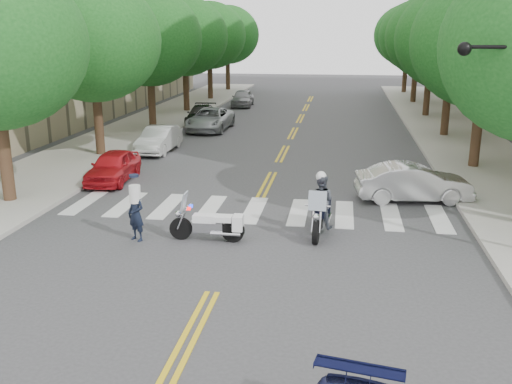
% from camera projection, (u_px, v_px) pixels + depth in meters
% --- Properties ---
extents(ground, '(140.00, 140.00, 0.00)m').
position_uv_depth(ground, '(212.00, 292.00, 13.55)').
color(ground, '#38383A').
rests_on(ground, ground).
extents(sidewalk_left, '(5.00, 60.00, 0.15)m').
position_uv_depth(sidewalk_left, '(142.00, 128.00, 35.82)').
color(sidewalk_left, '#9E9991').
rests_on(sidewalk_left, ground).
extents(sidewalk_right, '(5.00, 60.00, 0.15)m').
position_uv_depth(sidewalk_right, '(456.00, 136.00, 33.09)').
color(sidewalk_right, '#9E9991').
rests_on(sidewalk_right, ground).
extents(tree_l_1, '(6.40, 6.40, 8.45)m').
position_uv_depth(tree_l_1, '(92.00, 40.00, 26.61)').
color(tree_l_1, '#382316').
rests_on(tree_l_1, ground).
extents(tree_l_2, '(6.40, 6.40, 8.45)m').
position_uv_depth(tree_l_2, '(149.00, 38.00, 34.22)').
color(tree_l_2, '#382316').
rests_on(tree_l_2, ground).
extents(tree_l_3, '(6.40, 6.40, 8.45)m').
position_uv_depth(tree_l_3, '(184.00, 37.00, 41.82)').
color(tree_l_3, '#382316').
rests_on(tree_l_3, ground).
extents(tree_l_4, '(6.40, 6.40, 8.45)m').
position_uv_depth(tree_l_4, '(209.00, 36.00, 49.43)').
color(tree_l_4, '#382316').
rests_on(tree_l_4, ground).
extents(tree_l_5, '(6.40, 6.40, 8.45)m').
position_uv_depth(tree_l_5, '(227.00, 35.00, 57.04)').
color(tree_l_5, '#382316').
rests_on(tree_l_5, ground).
extents(tree_r_1, '(6.40, 6.40, 8.45)m').
position_uv_depth(tree_r_1, '(486.00, 41.00, 24.08)').
color(tree_r_1, '#382316').
rests_on(tree_r_1, ground).
extents(tree_r_2, '(6.40, 6.40, 8.45)m').
position_uv_depth(tree_r_2, '(453.00, 39.00, 31.69)').
color(tree_r_2, '#382316').
rests_on(tree_r_2, ground).
extents(tree_r_3, '(6.40, 6.40, 8.45)m').
position_uv_depth(tree_r_3, '(432.00, 37.00, 39.30)').
color(tree_r_3, '#382316').
rests_on(tree_r_3, ground).
extents(tree_r_4, '(6.40, 6.40, 8.45)m').
position_uv_depth(tree_r_4, '(418.00, 36.00, 46.90)').
color(tree_r_4, '#382316').
rests_on(tree_r_4, ground).
extents(tree_r_5, '(6.40, 6.40, 8.45)m').
position_uv_depth(tree_r_5, '(408.00, 35.00, 54.51)').
color(tree_r_5, '#382316').
rests_on(tree_r_5, ground).
extents(motorcycle_police, '(0.86, 2.41, 1.96)m').
position_uv_depth(motorcycle_police, '(320.00, 206.00, 17.31)').
color(motorcycle_police, black).
rests_on(motorcycle_police, ground).
extents(motorcycle_parked, '(2.25, 0.50, 1.45)m').
position_uv_depth(motorcycle_parked, '(213.00, 224.00, 16.75)').
color(motorcycle_parked, black).
rests_on(motorcycle_parked, ground).
extents(officer_standing, '(0.70, 0.62, 1.62)m').
position_uv_depth(officer_standing, '(136.00, 214.00, 16.72)').
color(officer_standing, black).
rests_on(officer_standing, ground).
extents(convertible, '(4.27, 1.96, 1.36)m').
position_uv_depth(convertible, '(413.00, 183.00, 20.65)').
color(convertible, '#B9B9BC').
rests_on(convertible, ground).
extents(parked_car_a, '(1.69, 3.80, 1.27)m').
position_uv_depth(parked_car_a, '(113.00, 166.00, 23.32)').
color(parked_car_a, red).
rests_on(parked_car_a, ground).
extents(parked_car_b, '(1.43, 3.95, 1.30)m').
position_uv_depth(parked_car_b, '(159.00, 139.00, 29.02)').
color(parked_car_b, silver).
rests_on(parked_car_b, ground).
extents(parked_car_c, '(2.39, 4.95, 1.36)m').
position_uv_depth(parked_car_c, '(210.00, 119.00, 35.33)').
color(parked_car_c, '#989CA0').
rests_on(parked_car_c, ground).
extents(parked_car_d, '(2.10, 4.38, 1.23)m').
position_uv_depth(parked_car_d, '(201.00, 115.00, 37.59)').
color(parked_car_d, black).
rests_on(parked_car_d, ground).
extents(parked_car_e, '(1.79, 4.04, 1.35)m').
position_uv_depth(parked_car_e, '(242.00, 98.00, 46.45)').
color(parked_car_e, gray).
rests_on(parked_car_e, ground).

